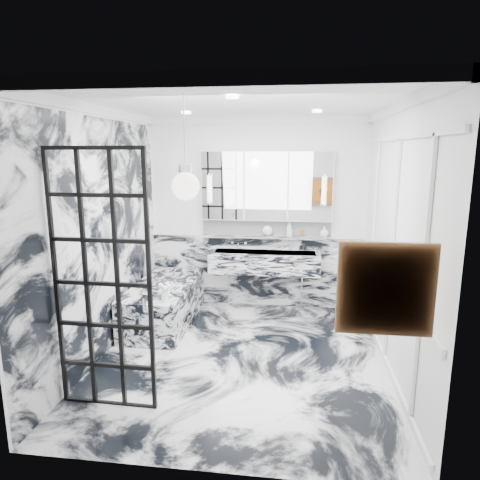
# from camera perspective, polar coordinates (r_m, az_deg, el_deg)

# --- Properties ---
(floor) EXTENTS (3.60, 3.60, 0.00)m
(floor) POSITION_cam_1_polar(r_m,az_deg,el_deg) (5.08, 0.12, -15.38)
(floor) COLOR silver
(floor) RESTS_ON ground
(ceiling) EXTENTS (3.60, 3.60, 0.00)m
(ceiling) POSITION_cam_1_polar(r_m,az_deg,el_deg) (4.54, 0.13, 17.88)
(ceiling) COLOR white
(ceiling) RESTS_ON wall_back
(wall_back) EXTENTS (3.60, 0.00, 3.60)m
(wall_back) POSITION_cam_1_polar(r_m,az_deg,el_deg) (6.37, 2.18, 3.50)
(wall_back) COLOR white
(wall_back) RESTS_ON floor
(wall_front) EXTENTS (3.60, 0.00, 3.60)m
(wall_front) POSITION_cam_1_polar(r_m,az_deg,el_deg) (2.89, -4.43, -6.77)
(wall_front) COLOR white
(wall_front) RESTS_ON floor
(wall_left) EXTENTS (0.00, 3.60, 3.60)m
(wall_left) POSITION_cam_1_polar(r_m,az_deg,el_deg) (5.06, -18.15, 0.75)
(wall_left) COLOR white
(wall_left) RESTS_ON floor
(wall_right) EXTENTS (0.00, 3.60, 3.60)m
(wall_right) POSITION_cam_1_polar(r_m,az_deg,el_deg) (4.69, 19.92, -0.22)
(wall_right) COLOR white
(wall_right) RESTS_ON floor
(marble_clad_back) EXTENTS (3.18, 0.05, 1.05)m
(marble_clad_back) POSITION_cam_1_polar(r_m,az_deg,el_deg) (6.53, 2.10, -4.15)
(marble_clad_back) COLOR silver
(marble_clad_back) RESTS_ON floor
(marble_clad_left) EXTENTS (0.02, 3.56, 2.68)m
(marble_clad_left) POSITION_cam_1_polar(r_m,az_deg,el_deg) (5.07, -17.95, 0.08)
(marble_clad_left) COLOR silver
(marble_clad_left) RESTS_ON floor
(panel_molding) EXTENTS (0.03, 3.40, 2.30)m
(panel_molding) POSITION_cam_1_polar(r_m,az_deg,el_deg) (4.70, 19.59, -1.41)
(panel_molding) COLOR white
(panel_molding) RESTS_ON floor
(soap_bottle_a) EXTENTS (0.11, 0.11, 0.23)m
(soap_bottle_a) POSITION_cam_1_polar(r_m,az_deg,el_deg) (6.29, 6.60, 1.51)
(soap_bottle_a) COLOR #8C5919
(soap_bottle_a) RESTS_ON ledge
(soap_bottle_b) EXTENTS (0.09, 0.09, 0.15)m
(soap_bottle_b) POSITION_cam_1_polar(r_m,az_deg,el_deg) (6.30, 6.67, 1.17)
(soap_bottle_b) COLOR #4C4C51
(soap_bottle_b) RESTS_ON ledge
(soap_bottle_c) EXTENTS (0.15, 0.15, 0.16)m
(soap_bottle_c) POSITION_cam_1_polar(r_m,az_deg,el_deg) (6.31, 11.17, 1.10)
(soap_bottle_c) COLOR silver
(soap_bottle_c) RESTS_ON ledge
(face_pot) EXTENTS (0.15, 0.15, 0.15)m
(face_pot) POSITION_cam_1_polar(r_m,az_deg,el_deg) (6.31, 3.69, 1.23)
(face_pot) COLOR white
(face_pot) RESTS_ON ledge
(amber_bottle) EXTENTS (0.04, 0.04, 0.10)m
(amber_bottle) POSITION_cam_1_polar(r_m,az_deg,el_deg) (6.30, 8.25, 0.89)
(amber_bottle) COLOR #8C5919
(amber_bottle) RESTS_ON ledge
(flower_vase) EXTENTS (0.09, 0.09, 0.12)m
(flower_vase) POSITION_cam_1_polar(r_m,az_deg,el_deg) (5.21, -9.96, -7.53)
(flower_vase) COLOR silver
(flower_vase) RESTS_ON bathtub
(crittall_door) EXTENTS (0.88, 0.06, 2.34)m
(crittall_door) POSITION_cam_1_polar(r_m,az_deg,el_deg) (3.97, -17.93, -5.56)
(crittall_door) COLOR black
(crittall_door) RESTS_ON floor
(artwork) EXTENTS (0.52, 0.05, 0.52)m
(artwork) POSITION_cam_1_polar(r_m,az_deg,el_deg) (2.92, 18.84, -6.22)
(artwork) COLOR #B85F12
(artwork) RESTS_ON wall_front
(pendant_light) EXTENTS (0.22, 0.22, 0.22)m
(pendant_light) POSITION_cam_1_polar(r_m,az_deg,el_deg) (3.38, -7.26, 7.09)
(pendant_light) COLOR white
(pendant_light) RESTS_ON ceiling
(trough_sink) EXTENTS (1.60, 0.45, 0.30)m
(trough_sink) POSITION_cam_1_polar(r_m,az_deg,el_deg) (6.25, 3.30, -2.94)
(trough_sink) COLOR silver
(trough_sink) RESTS_ON wall_back
(ledge) EXTENTS (1.90, 0.14, 0.04)m
(ledge) POSITION_cam_1_polar(r_m,az_deg,el_deg) (6.34, 3.44, 0.41)
(ledge) COLOR silver
(ledge) RESTS_ON wall_back
(subway_tile) EXTENTS (1.90, 0.03, 0.23)m
(subway_tile) POSITION_cam_1_polar(r_m,az_deg,el_deg) (6.37, 3.49, 1.71)
(subway_tile) COLOR white
(subway_tile) RESTS_ON wall_back
(mirror_cabinet) EXTENTS (1.90, 0.16, 1.00)m
(mirror_cabinet) POSITION_cam_1_polar(r_m,az_deg,el_deg) (6.24, 3.53, 7.19)
(mirror_cabinet) COLOR white
(mirror_cabinet) RESTS_ON wall_back
(sconce_left) EXTENTS (0.07, 0.07, 0.40)m
(sconce_left) POSITION_cam_1_polar(r_m,az_deg,el_deg) (6.26, -4.10, 6.83)
(sconce_left) COLOR white
(sconce_left) RESTS_ON mirror_cabinet
(sconce_right) EXTENTS (0.07, 0.07, 0.40)m
(sconce_right) POSITION_cam_1_polar(r_m,az_deg,el_deg) (6.15, 11.16, 6.55)
(sconce_right) COLOR white
(sconce_right) RESTS_ON mirror_cabinet
(bathtub) EXTENTS (0.75, 1.65, 0.55)m
(bathtub) POSITION_cam_1_polar(r_m,az_deg,el_deg) (6.01, -10.07, -8.28)
(bathtub) COLOR silver
(bathtub) RESTS_ON floor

